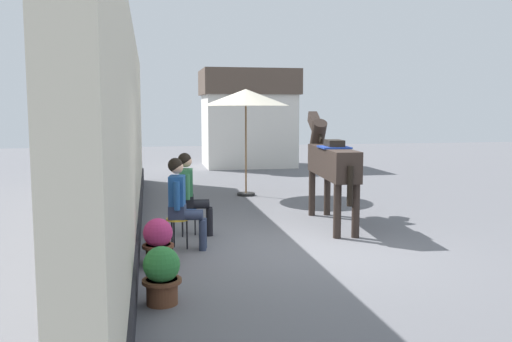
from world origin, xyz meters
TOP-DOWN VIEW (x-y plane):
  - ground_plane at (0.00, 3.00)m, footprint 40.00×40.00m
  - pub_facade_wall at (-2.55, 1.50)m, footprint 0.34×14.00m
  - distant_cottage at (1.40, 11.86)m, footprint 3.40×2.60m
  - seated_visitor_near at (-1.74, 0.19)m, footprint 0.61×0.48m
  - seated_visitor_far at (-1.54, 1.09)m, footprint 0.61×0.49m
  - saddled_horse_center at (1.05, 1.51)m, footprint 0.62×3.00m
  - flower_planter_near at (-2.09, -2.12)m, footprint 0.43×0.43m
  - flower_planter_middle at (-2.10, -0.56)m, footprint 0.43×0.43m
  - cafe_parasol at (0.12, 5.10)m, footprint 2.10×2.10m

SIDE VIEW (x-z plane):
  - ground_plane at x=0.00m, z-range 0.00..0.00m
  - flower_planter_near at x=-2.09m, z-range 0.01..0.65m
  - flower_planter_middle at x=-2.10m, z-range 0.01..0.65m
  - seated_visitor_near at x=-1.74m, z-range 0.08..1.47m
  - seated_visitor_far at x=-1.54m, z-range 0.08..1.47m
  - saddled_horse_center at x=1.05m, z-range 0.13..2.19m
  - pub_facade_wall at x=-2.55m, z-range -0.16..3.24m
  - distant_cottage at x=1.40m, z-range 0.05..3.55m
  - cafe_parasol at x=0.12m, z-range 1.07..3.65m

